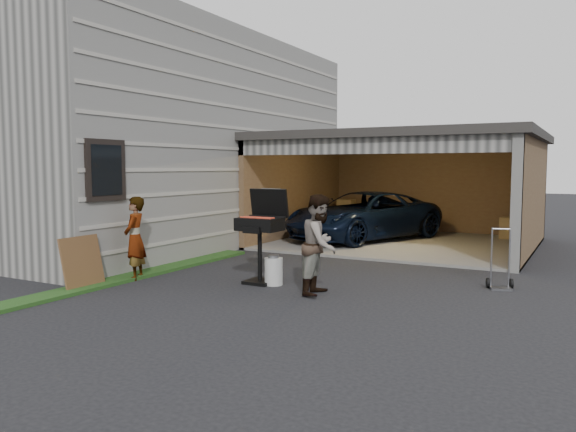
% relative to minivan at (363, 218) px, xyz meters
% --- Properties ---
extents(ground, '(80.00, 80.00, 0.00)m').
position_rel_minivan_xyz_m(ground, '(0.36, -6.45, -0.66)').
color(ground, black).
rests_on(ground, ground).
extents(house, '(7.00, 11.00, 5.50)m').
position_rel_minivan_xyz_m(house, '(-5.64, -2.45, 2.09)').
color(house, '#474744').
rests_on(house, ground).
extents(groundcover_strip, '(0.50, 8.00, 0.06)m').
position_rel_minivan_xyz_m(groundcover_strip, '(-1.89, -7.45, -0.63)').
color(groundcover_strip, '#193814').
rests_on(groundcover_strip, ground).
extents(garage, '(6.80, 6.30, 2.90)m').
position_rel_minivan_xyz_m(garage, '(1.12, 0.34, 1.21)').
color(garage, '#605E59').
rests_on(garage, ground).
extents(minivan, '(3.76, 5.21, 1.32)m').
position_rel_minivan_xyz_m(minivan, '(0.00, 0.00, 0.00)').
color(minivan, black).
rests_on(minivan, ground).
extents(woman, '(0.56, 0.65, 1.52)m').
position_rel_minivan_xyz_m(woman, '(-1.74, -6.95, 0.10)').
color(woman, '#A2B9CB').
rests_on(woman, ground).
extents(man, '(0.69, 0.84, 1.62)m').
position_rel_minivan_xyz_m(man, '(1.72, -6.39, 0.15)').
color(man, '#482C1C').
rests_on(man, ground).
extents(bbq_grill, '(0.75, 0.66, 1.67)m').
position_rel_minivan_xyz_m(bbq_grill, '(0.43, -6.10, 0.33)').
color(bbq_grill, black).
rests_on(bbq_grill, ground).
extents(propane_tank, '(0.35, 0.35, 0.48)m').
position_rel_minivan_xyz_m(propane_tank, '(0.71, -6.14, -0.42)').
color(propane_tank, silver).
rests_on(propane_tank, ground).
extents(plywood_panel, '(0.22, 0.81, 0.89)m').
position_rel_minivan_xyz_m(plywood_panel, '(-1.98, -7.95, -0.21)').
color(plywood_panel, '#4F351B').
rests_on(plywood_panel, ground).
extents(hand_truck, '(0.46, 0.42, 1.04)m').
position_rel_minivan_xyz_m(hand_truck, '(4.24, -4.58, -0.46)').
color(hand_truck, slate).
rests_on(hand_truck, ground).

